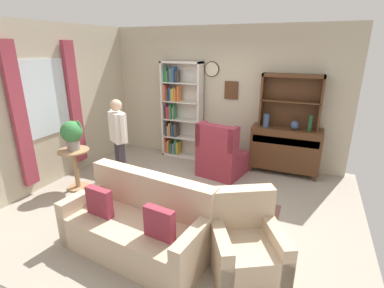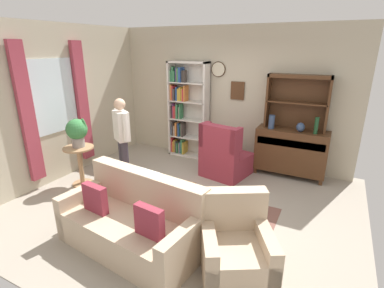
# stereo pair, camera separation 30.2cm
# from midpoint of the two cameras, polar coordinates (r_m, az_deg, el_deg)

# --- Properties ---
(ground_plane) EXTENTS (5.40, 4.60, 0.02)m
(ground_plane) POSITION_cam_midpoint_polar(r_m,az_deg,el_deg) (4.79, -0.35, -11.48)
(ground_plane) COLOR #9E9384
(wall_back) EXTENTS (5.00, 0.09, 2.80)m
(wall_back) POSITION_cam_midpoint_polar(r_m,az_deg,el_deg) (6.19, 8.84, 9.27)
(wall_back) COLOR #BCB299
(wall_back) RESTS_ON ground_plane
(wall_left) EXTENTS (0.16, 4.20, 2.80)m
(wall_left) POSITION_cam_midpoint_polar(r_m,az_deg,el_deg) (5.82, -23.28, 7.34)
(wall_left) COLOR #BCB299
(wall_left) RESTS_ON ground_plane
(area_rug) EXTENTS (2.61, 1.63, 0.01)m
(area_rug) POSITION_cam_midpoint_polar(r_m,az_deg,el_deg) (4.48, 0.17, -13.64)
(area_rug) COLOR brown
(area_rug) RESTS_ON ground_plane
(bookshelf) EXTENTS (0.90, 0.30, 2.10)m
(bookshelf) POSITION_cam_midpoint_polar(r_m,az_deg,el_deg) (6.45, 0.01, 6.50)
(bookshelf) COLOR silver
(bookshelf) RESTS_ON ground_plane
(sideboard) EXTENTS (1.30, 0.45, 0.92)m
(sideboard) POSITION_cam_midpoint_polar(r_m,az_deg,el_deg) (5.87, 20.29, -1.25)
(sideboard) COLOR #4C2D19
(sideboard) RESTS_ON ground_plane
(sideboard_hutch) EXTENTS (1.10, 0.26, 1.00)m
(sideboard_hutch) POSITION_cam_midpoint_polar(r_m,az_deg,el_deg) (5.73, 21.63, 9.02)
(sideboard_hutch) COLOR #4C2D19
(sideboard_hutch) RESTS_ON sideboard
(vase_tall) EXTENTS (0.11, 0.11, 0.26)m
(vase_tall) POSITION_cam_midpoint_polar(r_m,az_deg,el_deg) (5.69, 16.91, 4.19)
(vase_tall) COLOR #33476B
(vase_tall) RESTS_ON sideboard
(vase_round) EXTENTS (0.15, 0.15, 0.17)m
(vase_round) POSITION_cam_midpoint_polar(r_m,az_deg,el_deg) (5.65, 22.06, 3.07)
(vase_round) COLOR #33476B
(vase_round) RESTS_ON sideboard
(bottle_wine) EXTENTS (0.07, 0.07, 0.30)m
(bottle_wine) POSITION_cam_midpoint_polar(r_m,az_deg,el_deg) (5.60, 24.75, 3.30)
(bottle_wine) COLOR #194223
(bottle_wine) RESTS_ON sideboard
(couch_floral) EXTENTS (1.89, 1.06, 0.90)m
(couch_floral) POSITION_cam_midpoint_polar(r_m,az_deg,el_deg) (3.77, -9.31, -15.20)
(couch_floral) COLOR #C6AD8E
(couch_floral) RESTS_ON ground_plane
(armchair_floral) EXTENTS (1.04, 1.05, 0.88)m
(armchair_floral) POSITION_cam_midpoint_polar(r_m,az_deg,el_deg) (3.44, 11.28, -19.63)
(armchair_floral) COLOR #C6AD8E
(armchair_floral) RESTS_ON ground_plane
(wingback_chair) EXTENTS (0.92, 0.94, 1.05)m
(wingback_chair) POSITION_cam_midpoint_polar(r_m,az_deg,el_deg) (5.57, 7.92, -2.64)
(wingback_chair) COLOR maroon
(wingback_chair) RESTS_ON ground_plane
(plant_stand) EXTENTS (0.52, 0.52, 0.72)m
(plant_stand) POSITION_cam_midpoint_polar(r_m,az_deg,el_deg) (5.48, -19.72, -3.33)
(plant_stand) COLOR #A87F56
(plant_stand) RESTS_ON ground_plane
(potted_plant_large) EXTENTS (0.36, 0.36, 0.50)m
(potted_plant_large) POSITION_cam_midpoint_polar(r_m,az_deg,el_deg) (5.32, -20.19, 2.45)
(potted_plant_large) COLOR gray
(potted_plant_large) RESTS_ON plant_stand
(potted_plant_small) EXTENTS (0.21, 0.21, 0.28)m
(potted_plant_small) POSITION_cam_midpoint_polar(r_m,az_deg,el_deg) (5.57, -15.44, -5.63)
(potted_plant_small) COLOR #AD6B4C
(potted_plant_small) RESTS_ON ground_plane
(person_reading) EXTENTS (0.48, 0.35, 1.56)m
(person_reading) POSITION_cam_midpoint_polar(r_m,az_deg,el_deg) (5.21, -12.02, 1.66)
(person_reading) COLOR #38333D
(person_reading) RESTS_ON ground_plane
(coffee_table) EXTENTS (0.80, 0.50, 0.42)m
(coffee_table) POSITION_cam_midpoint_polar(r_m,az_deg,el_deg) (4.45, -3.29, -8.67)
(coffee_table) COLOR #4C2D19
(coffee_table) RESTS_ON ground_plane
(book_stack) EXTENTS (0.20, 0.14, 0.08)m
(book_stack) POSITION_cam_midpoint_polar(r_m,az_deg,el_deg) (4.41, -3.43, -7.48)
(book_stack) COLOR #B22D33
(book_stack) RESTS_ON coffee_table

